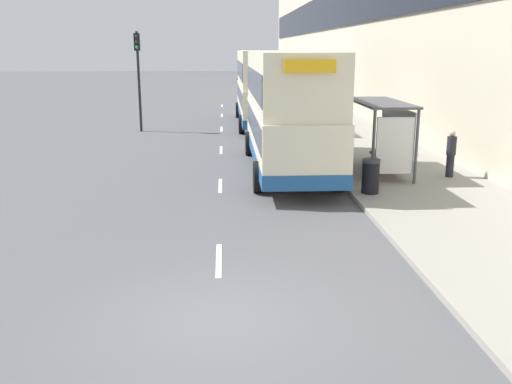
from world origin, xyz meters
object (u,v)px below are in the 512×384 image
object	(u,v)px
car_0	(244,76)
pedestrian_1	(451,153)
pedestrian_2	(386,134)
litter_bin	(371,176)
double_decker_bus_ahead	(261,86)
traffic_light_far_kerb	(138,65)
bus_shelter	(387,124)
double_decker_bus_near	(288,109)
pedestrian_at_shelter	(329,133)

from	to	relation	value
car_0	pedestrian_1	bearing A→B (deg)	-85.22
pedestrian_2	litter_bin	bearing A→B (deg)	-109.38
double_decker_bus_ahead	pedestrian_1	world-z (taller)	double_decker_bus_ahead
traffic_light_far_kerb	pedestrian_1	bearing A→B (deg)	-46.27
pedestrian_1	car_0	bearing A→B (deg)	94.78
bus_shelter	car_0	distance (m)	58.05
double_decker_bus_near	car_0	size ratio (longest dim) A/B	2.63
car_0	pedestrian_1	world-z (taller)	car_0
car_0	double_decker_bus_ahead	bearing A→B (deg)	-90.75
bus_shelter	double_decker_bus_near	bearing A→B (deg)	160.85
pedestrian_2	double_decker_bus_ahead	bearing A→B (deg)	112.82
double_decker_bus_ahead	pedestrian_1	xyz separation A→B (m)	(5.48, -15.13, -1.33)
double_decker_bus_ahead	pedestrian_2	bearing A→B (deg)	-67.18
double_decker_bus_ahead	pedestrian_2	size ratio (longest dim) A/B	6.92
traffic_light_far_kerb	litter_bin	bearing A→B (deg)	-58.97
double_decker_bus_near	pedestrian_1	world-z (taller)	double_decker_bus_near
double_decker_bus_near	pedestrian_1	distance (m)	5.82
double_decker_bus_near	pedestrian_at_shelter	distance (m)	3.84
car_0	traffic_light_far_kerb	xyz separation A→B (m)	(-7.33, -45.91, 2.68)
car_0	litter_bin	xyz separation A→B (m)	(1.62, -60.79, -0.19)
pedestrian_2	traffic_light_far_kerb	bearing A→B (deg)	143.44
car_0	pedestrian_at_shelter	distance (m)	53.88
litter_bin	double_decker_bus_ahead	bearing A→B (deg)	97.27
pedestrian_at_shelter	pedestrian_1	size ratio (longest dim) A/B	1.04
double_decker_bus_ahead	car_0	size ratio (longest dim) A/B	2.94
bus_shelter	traffic_light_far_kerb	distance (m)	15.87
bus_shelter	double_decker_bus_near	world-z (taller)	double_decker_bus_near
pedestrian_1	pedestrian_at_shelter	bearing A→B (deg)	124.25
double_decker_bus_near	litter_bin	distance (m)	4.75
bus_shelter	litter_bin	distance (m)	3.29
car_0	litter_bin	size ratio (longest dim) A/B	3.67
pedestrian_at_shelter	pedestrian_1	world-z (taller)	pedestrian_at_shelter
pedestrian_at_shelter	pedestrian_1	bearing A→B (deg)	-55.75
traffic_light_far_kerb	double_decker_bus_ahead	bearing A→B (deg)	19.10
double_decker_bus_near	car_0	bearing A→B (deg)	89.55
double_decker_bus_near	bus_shelter	bearing A→B (deg)	-19.15
double_decker_bus_ahead	pedestrian_at_shelter	world-z (taller)	double_decker_bus_ahead
car_0	pedestrian_1	size ratio (longest dim) A/B	2.42
double_decker_bus_near	double_decker_bus_ahead	xyz separation A→B (m)	(-0.12, 13.26, 0.00)
bus_shelter	double_decker_bus_ahead	bearing A→B (deg)	103.35
double_decker_bus_ahead	pedestrian_1	distance (m)	16.14
pedestrian_2	litter_bin	world-z (taller)	pedestrian_2
double_decker_bus_ahead	traffic_light_far_kerb	world-z (taller)	traffic_light_far_kerb
double_decker_bus_near	litter_bin	world-z (taller)	double_decker_bus_near
double_decker_bus_ahead	traffic_light_far_kerb	bearing A→B (deg)	-160.90
double_decker_bus_near	pedestrian_at_shelter	size ratio (longest dim) A/B	6.12
car_0	traffic_light_far_kerb	world-z (taller)	traffic_light_far_kerb
pedestrian_at_shelter	double_decker_bus_near	bearing A→B (deg)	-124.73
double_decker_bus_ahead	double_decker_bus_near	bearing A→B (deg)	-89.48
double_decker_bus_near	litter_bin	xyz separation A→B (m)	(2.08, -3.96, -1.61)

